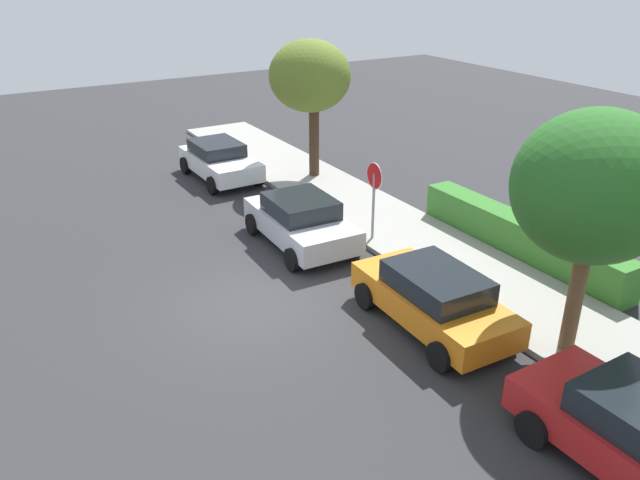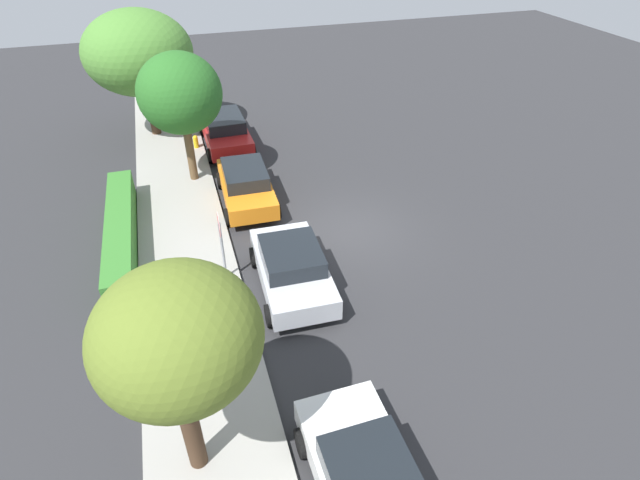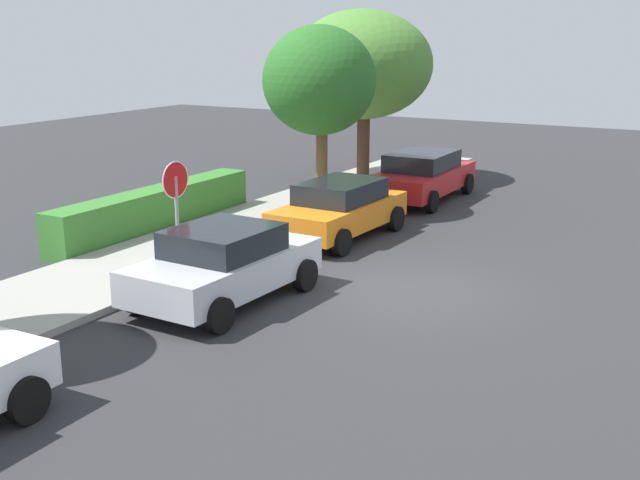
% 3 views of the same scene
% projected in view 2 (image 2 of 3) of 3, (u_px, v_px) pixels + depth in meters
% --- Properties ---
extents(ground_plane, '(60.00, 60.00, 0.00)m').
position_uv_depth(ground_plane, '(349.00, 230.00, 17.52)').
color(ground_plane, '#2D2D30').
extents(sidewalk_curb, '(32.00, 2.98, 0.14)m').
position_uv_depth(sidewalk_curb, '(187.00, 257.00, 16.13)').
color(sidewalk_curb, '#9E9B93').
rests_on(sidewalk_curb, ground_plane).
extents(stop_sign, '(0.77, 0.08, 2.42)m').
position_uv_depth(stop_sign, '(221.00, 236.00, 14.36)').
color(stop_sign, gray).
rests_on(stop_sign, ground_plane).
extents(parked_car_silver, '(4.05, 2.22, 1.45)m').
position_uv_depth(parked_car_silver, '(292.00, 268.00, 14.62)').
color(parked_car_silver, silver).
rests_on(parked_car_silver, ground_plane).
extents(parked_car_orange, '(4.15, 2.08, 1.42)m').
position_uv_depth(parked_car_orange, '(246.00, 185.00, 18.67)').
color(parked_car_orange, orange).
rests_on(parked_car_orange, ground_plane).
extents(parked_car_red, '(4.59, 2.13, 1.46)m').
position_uv_depth(parked_car_red, '(225.00, 130.00, 22.77)').
color(parked_car_red, red).
rests_on(parked_car_red, ground_plane).
extents(street_tree_near_corner, '(3.09, 3.09, 5.17)m').
position_uv_depth(street_tree_near_corner, '(180.00, 94.00, 18.21)').
color(street_tree_near_corner, brown).
rests_on(street_tree_near_corner, ground_plane).
extents(street_tree_mid_block, '(4.75, 4.75, 5.69)m').
position_uv_depth(street_tree_mid_block, '(138.00, 53.00, 21.84)').
color(street_tree_mid_block, '#422D1E').
rests_on(street_tree_mid_block, ground_plane).
extents(street_tree_far, '(2.89, 2.89, 5.05)m').
position_uv_depth(street_tree_far, '(178.00, 339.00, 8.30)').
color(street_tree_far, '#422D1E').
rests_on(street_tree_far, ground_plane).
extents(fire_hydrant, '(0.30, 0.22, 0.72)m').
position_uv_depth(fire_hydrant, '(196.00, 143.00, 22.58)').
color(fire_hydrant, gold).
rests_on(fire_hydrant, ground_plane).
extents(front_yard_hedge, '(6.93, 0.83, 1.08)m').
position_uv_depth(front_yard_hedge, '(121.00, 233.00, 16.44)').
color(front_yard_hedge, '#387A2D').
rests_on(front_yard_hedge, ground_plane).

